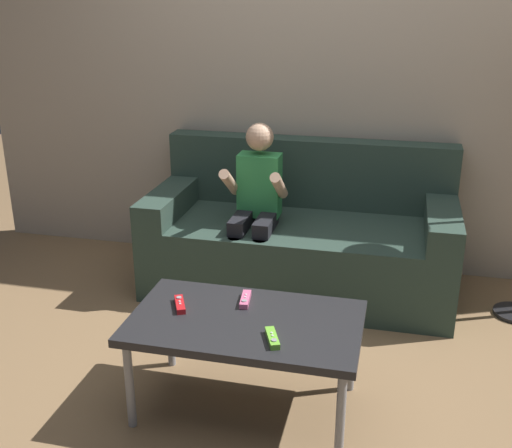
{
  "coord_description": "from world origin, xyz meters",
  "views": [
    {
      "loc": [
        0.55,
        -2.34,
        1.69
      ],
      "look_at": [
        -0.12,
        0.46,
        0.61
      ],
      "focal_mm": 43.75,
      "sensor_mm": 36.0,
      "label": 1
    }
  ],
  "objects": [
    {
      "name": "couch",
      "position": [
        0.01,
        1.07,
        0.29
      ],
      "size": [
        1.76,
        0.8,
        0.84
      ],
      "color": "#2D4238",
      "rests_on": "ground"
    },
    {
      "name": "ground_plane",
      "position": [
        0.0,
        0.0,
        0.0
      ],
      "size": [
        8.77,
        8.77,
        0.0
      ],
      "primitive_type": "plane",
      "color": "olive"
    },
    {
      "name": "game_remote_lime_near_edge",
      "position": [
        0.13,
        -0.31,
        0.44
      ],
      "size": [
        0.09,
        0.14,
        0.03
      ],
      "color": "#72C638",
      "rests_on": "coffee_table"
    },
    {
      "name": "person_seated_on_couch",
      "position": [
        -0.22,
        0.89,
        0.57
      ],
      "size": [
        0.34,
        0.41,
        1.0
      ],
      "color": "black",
      "rests_on": "ground"
    },
    {
      "name": "coffee_table",
      "position": [
        -0.01,
        -0.17,
        0.39
      ],
      "size": [
        0.95,
        0.56,
        0.43
      ],
      "color": "#232326",
      "rests_on": "ground"
    },
    {
      "name": "wall_back",
      "position": [
        0.0,
        1.47,
        1.25
      ],
      "size": [
        4.38,
        0.05,
        2.5
      ],
      "primitive_type": "cube",
      "color": "#B2A38E",
      "rests_on": "ground"
    },
    {
      "name": "game_remote_red_center",
      "position": [
        -0.31,
        -0.13,
        0.44
      ],
      "size": [
        0.09,
        0.14,
        0.03
      ],
      "color": "red",
      "rests_on": "coffee_table"
    },
    {
      "name": "game_remote_pink_far_corner",
      "position": [
        -0.05,
        -0.02,
        0.44
      ],
      "size": [
        0.05,
        0.14,
        0.03
      ],
      "color": "pink",
      "rests_on": "coffee_table"
    }
  ]
}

